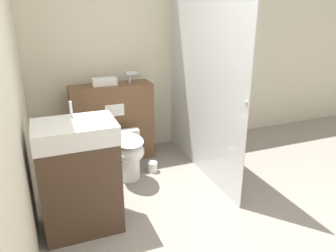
# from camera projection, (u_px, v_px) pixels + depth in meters

# --- Properties ---
(wall_back) EXTENTS (8.00, 0.06, 2.50)m
(wall_back) POSITION_uv_depth(u_px,v_px,m) (136.00, 54.00, 4.10)
(wall_back) COLOR beige
(wall_back) RESTS_ON ground_plane
(wall_side_left) EXTENTS (0.06, 8.00, 2.50)m
(wall_side_left) POSITION_uv_depth(u_px,v_px,m) (0.00, 137.00, 1.54)
(wall_side_left) COLOR beige
(wall_side_left) RESTS_ON ground_plane
(partition_panel) EXTENTS (0.97, 0.32, 0.95)m
(partition_panel) POSITION_uv_depth(u_px,v_px,m) (113.00, 123.00, 3.99)
(partition_panel) COLOR brown
(partition_panel) RESTS_ON ground_plane
(shower_glass) EXTENTS (0.04, 1.75, 2.19)m
(shower_glass) POSITION_uv_depth(u_px,v_px,m) (202.00, 78.00, 3.53)
(shower_glass) COLOR silver
(shower_glass) RESTS_ON ground_plane
(toilet) EXTENTS (0.39, 0.57, 0.50)m
(toilet) POSITION_uv_depth(u_px,v_px,m) (127.00, 154.00, 3.57)
(toilet) COLOR white
(toilet) RESTS_ON ground_plane
(sink_vanity) EXTENTS (0.64, 0.46, 1.11)m
(sink_vanity) POSITION_uv_depth(u_px,v_px,m) (79.00, 177.00, 2.73)
(sink_vanity) COLOR #473323
(sink_vanity) RESTS_ON ground_plane
(hair_drier) EXTENTS (0.16, 0.06, 0.14)m
(hair_drier) POSITION_uv_depth(u_px,v_px,m) (132.00, 74.00, 3.88)
(hair_drier) COLOR #B7B7BC
(hair_drier) RESTS_ON partition_panel
(folded_towel) EXTENTS (0.28, 0.13, 0.08)m
(folded_towel) POSITION_uv_depth(u_px,v_px,m) (104.00, 82.00, 3.79)
(folded_towel) COLOR white
(folded_towel) RESTS_ON partition_panel
(spare_toilet_roll) EXTENTS (0.11, 0.11, 0.12)m
(spare_toilet_roll) POSITION_uv_depth(u_px,v_px,m) (153.00, 167.00, 3.81)
(spare_toilet_roll) COLOR white
(spare_toilet_roll) RESTS_ON ground_plane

